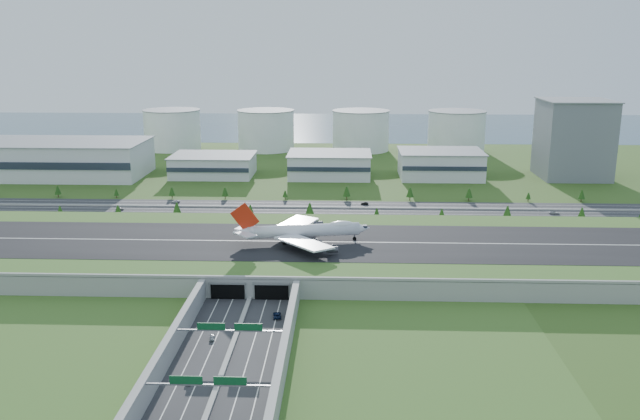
{
  "coord_description": "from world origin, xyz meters",
  "views": [
    {
      "loc": [
        36.43,
        -293.97,
        98.08
      ],
      "look_at": [
        23.95,
        35.0,
        14.21
      ],
      "focal_mm": 38.0,
      "sensor_mm": 36.0,
      "label": 1
    }
  ],
  "objects_px": {
    "car_0": "(212,337)",
    "car_2": "(277,315)",
    "car_6": "(554,213)",
    "fuel_tank_a": "(172,130)",
    "car_7": "(176,201)",
    "car_1": "(190,380)",
    "car_5": "(365,203)",
    "boeing_747": "(303,231)",
    "car_4": "(120,209)",
    "office_tower": "(574,139)"
  },
  "relations": [
    {
      "from": "car_4",
      "to": "car_6",
      "type": "distance_m",
      "value": 251.82
    },
    {
      "from": "office_tower",
      "to": "car_7",
      "type": "distance_m",
      "value": 283.26
    },
    {
      "from": "fuel_tank_a",
      "to": "car_0",
      "type": "height_order",
      "value": "fuel_tank_a"
    },
    {
      "from": "car_5",
      "to": "car_1",
      "type": "bearing_deg",
      "value": -3.11
    },
    {
      "from": "boeing_747",
      "to": "car_7",
      "type": "bearing_deg",
      "value": 118.0
    },
    {
      "from": "boeing_747",
      "to": "car_6",
      "type": "distance_m",
      "value": 164.23
    },
    {
      "from": "boeing_747",
      "to": "car_4",
      "type": "bearing_deg",
      "value": 132.11
    },
    {
      "from": "fuel_tank_a",
      "to": "car_4",
      "type": "relative_size",
      "value": 10.58
    },
    {
      "from": "car_1",
      "to": "car_5",
      "type": "distance_m",
      "value": 227.55
    },
    {
      "from": "car_1",
      "to": "car_6",
      "type": "bearing_deg",
      "value": 64.23
    },
    {
      "from": "car_4",
      "to": "car_0",
      "type": "bearing_deg",
      "value": -175.85
    },
    {
      "from": "boeing_747",
      "to": "car_4",
      "type": "distance_m",
      "value": 142.23
    },
    {
      "from": "fuel_tank_a",
      "to": "boeing_747",
      "type": "xyz_separation_m",
      "value": [
        137.45,
        -310.72,
        -3.9
      ]
    },
    {
      "from": "office_tower",
      "to": "car_6",
      "type": "relative_size",
      "value": 9.13
    },
    {
      "from": "car_4",
      "to": "car_7",
      "type": "height_order",
      "value": "car_4"
    },
    {
      "from": "car_2",
      "to": "car_6",
      "type": "height_order",
      "value": "car_6"
    },
    {
      "from": "car_7",
      "to": "boeing_747",
      "type": "bearing_deg",
      "value": 20.42
    },
    {
      "from": "boeing_747",
      "to": "car_5",
      "type": "xyz_separation_m",
      "value": [
        30.97,
        105.03,
        -12.73
      ]
    },
    {
      "from": "car_1",
      "to": "car_7",
      "type": "height_order",
      "value": "car_7"
    },
    {
      "from": "car_1",
      "to": "car_5",
      "type": "height_order",
      "value": "car_5"
    },
    {
      "from": "car_0",
      "to": "car_7",
      "type": "bearing_deg",
      "value": 99.98
    },
    {
      "from": "car_5",
      "to": "car_6",
      "type": "xyz_separation_m",
      "value": [
        108.01,
        -18.45,
        0.08
      ]
    },
    {
      "from": "car_7",
      "to": "car_0",
      "type": "bearing_deg",
      "value": -0.98
    },
    {
      "from": "fuel_tank_a",
      "to": "car_4",
      "type": "distance_m",
      "value": 227.02
    },
    {
      "from": "office_tower",
      "to": "fuel_tank_a",
      "type": "relative_size",
      "value": 1.1
    },
    {
      "from": "boeing_747",
      "to": "car_7",
      "type": "xyz_separation_m",
      "value": [
        -84.72,
        105.76,
        -12.71
      ]
    },
    {
      "from": "car_4",
      "to": "car_5",
      "type": "height_order",
      "value": "car_4"
    },
    {
      "from": "car_4",
      "to": "car_6",
      "type": "bearing_deg",
      "value": -112.73
    },
    {
      "from": "car_0",
      "to": "car_5",
      "type": "height_order",
      "value": "car_5"
    },
    {
      "from": "car_1",
      "to": "car_0",
      "type": "bearing_deg",
      "value": 101.96
    },
    {
      "from": "car_0",
      "to": "car_2",
      "type": "height_order",
      "value": "car_2"
    },
    {
      "from": "car_2",
      "to": "car_6",
      "type": "xyz_separation_m",
      "value": [
        144.11,
        153.23,
        0.0
      ]
    },
    {
      "from": "office_tower",
      "to": "car_1",
      "type": "xyz_separation_m",
      "value": [
        -208.29,
        -311.06,
        -26.64
      ]
    },
    {
      "from": "boeing_747",
      "to": "car_1",
      "type": "bearing_deg",
      "value": -113.27
    },
    {
      "from": "car_7",
      "to": "office_tower",
      "type": "bearing_deg",
      "value": 90.32
    },
    {
      "from": "car_4",
      "to": "car_7",
      "type": "relative_size",
      "value": 0.88
    },
    {
      "from": "boeing_747",
      "to": "car_2",
      "type": "height_order",
      "value": "boeing_747"
    },
    {
      "from": "car_7",
      "to": "car_5",
      "type": "bearing_deg",
      "value": 71.36
    },
    {
      "from": "car_0",
      "to": "car_5",
      "type": "xyz_separation_m",
      "value": [
        55.96,
        191.13,
        0.0
      ]
    },
    {
      "from": "car_1",
      "to": "car_2",
      "type": "bearing_deg",
      "value": 80.49
    },
    {
      "from": "car_1",
      "to": "car_6",
      "type": "distance_m",
      "value": 260.58
    },
    {
      "from": "office_tower",
      "to": "car_6",
      "type": "distance_m",
      "value": 120.48
    },
    {
      "from": "car_7",
      "to": "car_2",
      "type": "bearing_deg",
      "value": 6.5
    },
    {
      "from": "car_6",
      "to": "fuel_tank_a",
      "type": "bearing_deg",
      "value": 55.72
    },
    {
      "from": "boeing_747",
      "to": "car_1",
      "type": "distance_m",
      "value": 118.86
    },
    {
      "from": "car_4",
      "to": "car_1",
      "type": "bearing_deg",
      "value": -179.51
    },
    {
      "from": "car_0",
      "to": "car_6",
      "type": "distance_m",
      "value": 238.12
    },
    {
      "from": "office_tower",
      "to": "fuel_tank_a",
      "type": "xyz_separation_m",
      "value": [
        -320.0,
        115.0,
        -10.0
      ]
    },
    {
      "from": "car_2",
      "to": "car_7",
      "type": "bearing_deg",
      "value": -72.74
    },
    {
      "from": "car_5",
      "to": "car_7",
      "type": "distance_m",
      "value": 115.69
    }
  ]
}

